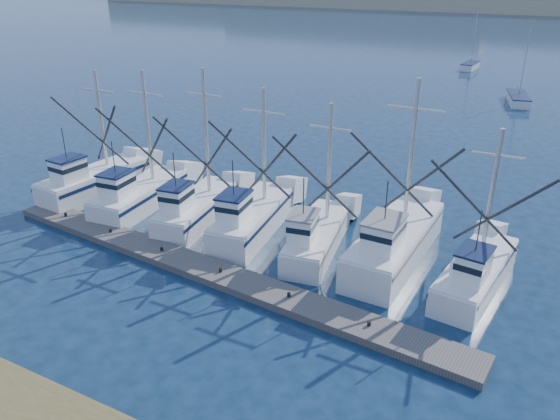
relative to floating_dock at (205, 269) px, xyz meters
The scene contains 5 objects.
ground 8.29m from the floating_dock, 40.68° to the right, with size 500.00×500.00×0.00m, color #0B1F32.
floating_dock is the anchor object (origin of this frame).
trawler_fleet 5.00m from the floating_dock, 92.34° to the left, with size 27.74×9.24×9.24m.
sailboat_near 48.24m from the floating_dock, 78.25° to the left, with size 3.26×6.68×8.10m.
sailboat_far 67.45m from the floating_dock, 89.12° to the left, with size 2.00×5.26×8.10m.
Camera 1 is at (8.13, -13.98, 14.20)m, focal length 35.00 mm.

